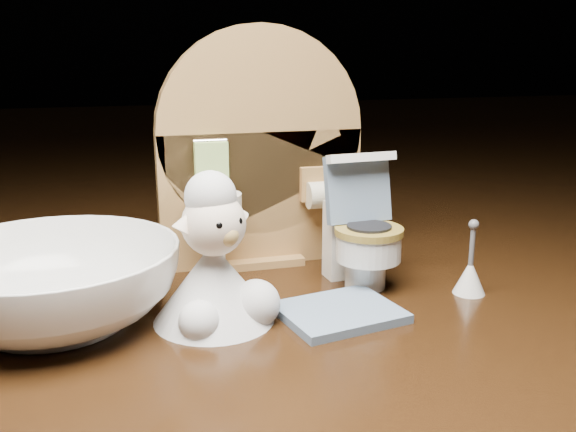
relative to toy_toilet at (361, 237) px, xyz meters
name	(u,v)px	position (x,y,z in m)	size (l,w,h in m)	color
backdrop_panel	(259,162)	(-0.05, 0.05, 0.04)	(0.13, 0.05, 0.15)	#A0733E
toy_toilet	(361,237)	(0.00, 0.00, 0.00)	(0.04, 0.05, 0.08)	white
bath_mat	(339,312)	(-0.03, -0.04, -0.03)	(0.06, 0.05, 0.00)	slate
toilet_brush	(470,274)	(0.05, -0.03, -0.02)	(0.02, 0.02, 0.04)	white
plush_lamb	(215,270)	(-0.09, -0.03, 0.00)	(0.06, 0.06, 0.08)	silver
ceramic_bowl	(54,285)	(-0.17, -0.01, -0.01)	(0.13, 0.13, 0.04)	white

